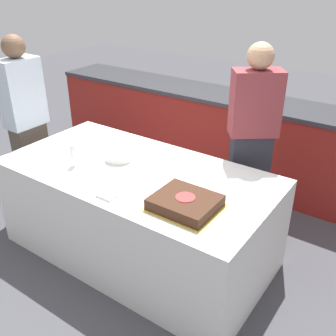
{
  "coord_description": "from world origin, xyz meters",
  "views": [
    {
      "loc": [
        1.67,
        -1.97,
        2.1
      ],
      "look_at": [
        0.29,
        0.0,
        0.86
      ],
      "focal_mm": 42.0,
      "sensor_mm": 36.0,
      "label": 1
    }
  ],
  "objects_px": {
    "person_cutting_cake": "(251,144)",
    "person_seated_left": "(27,125)",
    "wine_glass": "(73,153)",
    "cake": "(185,203)",
    "plate_stack": "(119,155)"
  },
  "relations": [
    {
      "from": "plate_stack",
      "to": "person_seated_left",
      "type": "bearing_deg",
      "value": -177.08
    },
    {
      "from": "plate_stack",
      "to": "wine_glass",
      "type": "distance_m",
      "value": 0.35
    },
    {
      "from": "person_cutting_cake",
      "to": "person_seated_left",
      "type": "bearing_deg",
      "value": -15.39
    },
    {
      "from": "person_seated_left",
      "to": "person_cutting_cake",
      "type": "bearing_deg",
      "value": -67.79
    },
    {
      "from": "plate_stack",
      "to": "person_seated_left",
      "type": "height_order",
      "value": "person_seated_left"
    },
    {
      "from": "plate_stack",
      "to": "person_cutting_cake",
      "type": "relative_size",
      "value": 0.12
    },
    {
      "from": "person_seated_left",
      "to": "wine_glass",
      "type": "bearing_deg",
      "value": -104.64
    },
    {
      "from": "plate_stack",
      "to": "wine_glass",
      "type": "height_order",
      "value": "wine_glass"
    },
    {
      "from": "person_cutting_cake",
      "to": "person_seated_left",
      "type": "xyz_separation_m",
      "value": [
        -1.82,
        -0.74,
        -0.0
      ]
    },
    {
      "from": "wine_glass",
      "to": "person_seated_left",
      "type": "relative_size",
      "value": 0.1
    },
    {
      "from": "cake",
      "to": "plate_stack",
      "type": "relative_size",
      "value": 2.13
    },
    {
      "from": "cake",
      "to": "person_cutting_cake",
      "type": "bearing_deg",
      "value": 90.0
    },
    {
      "from": "cake",
      "to": "person_seated_left",
      "type": "height_order",
      "value": "person_seated_left"
    },
    {
      "from": "cake",
      "to": "wine_glass",
      "type": "xyz_separation_m",
      "value": [
        -1.0,
        0.01,
        0.07
      ]
    },
    {
      "from": "wine_glass",
      "to": "person_seated_left",
      "type": "distance_m",
      "value": 0.85
    }
  ]
}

